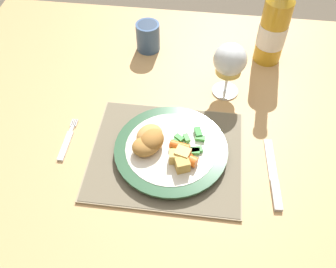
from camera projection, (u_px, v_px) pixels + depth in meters
name	position (u px, v px, depth m)	size (l,w,h in m)	color
ground_plane	(166.00, 240.00, 1.49)	(6.00, 6.00, 0.00)	brown
dining_table	(166.00, 139.00, 0.99)	(1.19, 0.92, 0.74)	tan
placemat	(166.00, 155.00, 0.84)	(0.34, 0.29, 0.01)	gray
dinner_plate	(171.00, 150.00, 0.83)	(0.25, 0.25, 0.02)	white
breaded_croquettes	(149.00, 140.00, 0.81)	(0.08, 0.11, 0.04)	#B77F3D
green_beans_pile	(189.00, 144.00, 0.82)	(0.07, 0.08, 0.01)	#4CA84C
glazed_carrots	(184.00, 155.00, 0.79)	(0.07, 0.07, 0.02)	orange
fork	(67.00, 142.00, 0.86)	(0.01, 0.12, 0.01)	silver
table_knife	(274.00, 179.00, 0.79)	(0.03, 0.18, 0.01)	silver
wine_glass	(230.00, 62.00, 0.89)	(0.08, 0.08, 0.14)	silver
bottle	(274.00, 26.00, 0.97)	(0.08, 0.08, 0.29)	gold
roast_potatoes	(181.00, 159.00, 0.78)	(0.05, 0.06, 0.03)	gold
drinking_cup	(148.00, 36.00, 1.05)	(0.07, 0.07, 0.08)	#385684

